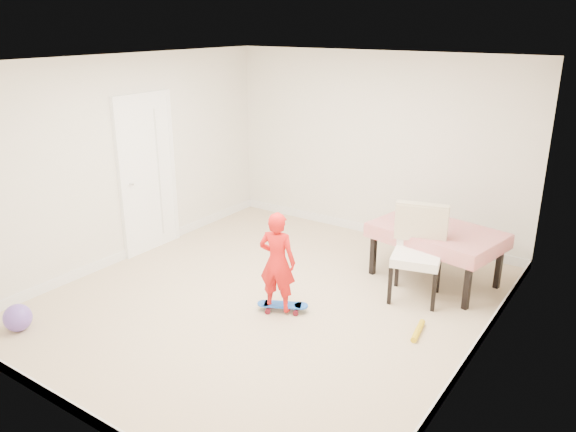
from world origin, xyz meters
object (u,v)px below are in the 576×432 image
Objects in this scene: dining_table at (435,255)px; balloon at (18,318)px; dining_chair at (417,255)px; child at (277,265)px; skateboard at (283,307)px.

dining_table is 5.15× the size of balloon.
dining_chair is 0.96× the size of child.
child is (-1.11, -1.68, 0.21)m from dining_table.
skateboard is at bearing -148.35° from dining_chair.
dining_chair is at bearing -80.64° from dining_table.
dining_chair is at bearing -147.31° from child.
child reaches higher than dining_table.
dining_table is at bearing 48.70° from balloon.
dining_chair reaches higher than balloon.
dining_chair is (-0.02, -0.55, 0.19)m from dining_table.
skateboard is 0.50× the size of child.
dining_table reaches higher than skateboard.
dining_chair is 1.59m from skateboard.
skateboard is at bearing -147.53° from child.
dining_chair is 4.23m from balloon.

